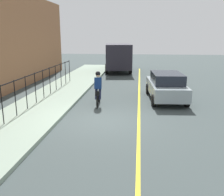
# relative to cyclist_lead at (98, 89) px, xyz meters

# --- Properties ---
(ground_plane) EXTENTS (80.00, 80.00, 0.00)m
(ground_plane) POSITION_rel_cyclist_lead_xyz_m (-2.44, -0.54, -0.91)
(ground_plane) COLOR #394343
(lane_line_centre) EXTENTS (36.00, 0.12, 0.01)m
(lane_line_centre) POSITION_rel_cyclist_lead_xyz_m (-2.44, -2.14, -0.91)
(lane_line_centre) COLOR yellow
(lane_line_centre) RESTS_ON ground
(sidewalk) EXTENTS (40.00, 3.20, 0.15)m
(sidewalk) POSITION_rel_cyclist_lead_xyz_m (-2.44, 2.86, -0.84)
(sidewalk) COLOR gray
(sidewalk) RESTS_ON ground
(iron_fence) EXTENTS (15.61, 0.04, 1.60)m
(iron_fence) POSITION_rel_cyclist_lead_xyz_m (-1.44, 3.26, 0.33)
(iron_fence) COLOR black
(iron_fence) RESTS_ON sidewalk
(cyclist_lead) EXTENTS (1.71, 0.38, 1.83)m
(cyclist_lead) POSITION_rel_cyclist_lead_xyz_m (0.00, 0.00, 0.00)
(cyclist_lead) COLOR black
(cyclist_lead) RESTS_ON ground
(patrol_sedan) EXTENTS (4.51, 2.17, 1.58)m
(patrol_sedan) POSITION_rel_cyclist_lead_xyz_m (1.62, -3.65, -0.09)
(patrol_sedan) COLOR #8C9BA0
(patrol_sedan) RESTS_ON ground
(box_truck_background) EXTENTS (6.93, 3.16, 2.78)m
(box_truck_background) POSITION_rel_cyclist_lead_xyz_m (13.21, 0.07, 0.64)
(box_truck_background) COLOR #221F29
(box_truck_background) RESTS_ON ground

